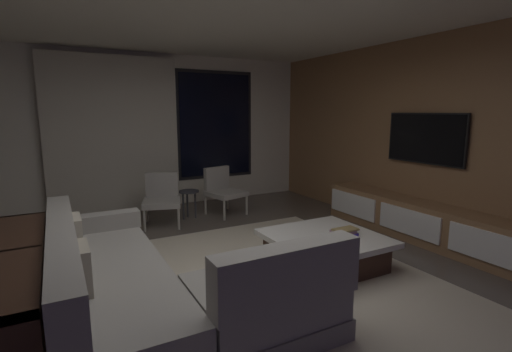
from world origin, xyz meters
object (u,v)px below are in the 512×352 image
at_px(media_console, 423,223).
at_px(accent_chair_near_window, 223,188).
at_px(console_table_behind_couch, 16,294).
at_px(coffee_table, 324,250).
at_px(sectional_couch, 149,288).
at_px(accent_chair_by_curtain, 162,196).
at_px(book_stack_on_coffee_table, 344,232).
at_px(side_stool, 189,196).
at_px(mounted_tv, 425,138).

bearing_deg(media_console, accent_chair_near_window, 124.96).
bearing_deg(console_table_behind_couch, coffee_table, 1.27).
height_order(sectional_couch, accent_chair_by_curtain, sectional_couch).
bearing_deg(sectional_couch, book_stack_on_coffee_table, 2.15).
bearing_deg(accent_chair_near_window, console_table_behind_couch, -136.36).
relative_size(coffee_table, accent_chair_near_window, 1.49).
xyz_separation_m(coffee_table, side_stool, (-0.71, 2.54, 0.19)).
bearing_deg(mounted_tv, coffee_table, -172.94).
height_order(accent_chair_near_window, side_stool, accent_chair_near_window).
distance_m(accent_chair_near_window, mounted_tv, 3.18).
bearing_deg(book_stack_on_coffee_table, accent_chair_by_curtain, 117.89).
bearing_deg(accent_chair_near_window, mounted_tv, -50.10).
distance_m(coffee_table, mounted_tv, 2.19).
bearing_deg(console_table_behind_couch, side_stool, 50.33).
height_order(coffee_table, mounted_tv, mounted_tv).
xyz_separation_m(sectional_couch, media_console, (3.62, 0.22, -0.04)).
distance_m(coffee_table, console_table_behind_couch, 2.88).
bearing_deg(accent_chair_by_curtain, book_stack_on_coffee_table, -62.11).
bearing_deg(accent_chair_by_curtain, mounted_tv, -36.36).
height_order(accent_chair_near_window, media_console, accent_chair_near_window).
height_order(book_stack_on_coffee_table, side_stool, side_stool).
bearing_deg(console_table_behind_couch, accent_chair_by_curtain, 55.82).
relative_size(sectional_couch, mounted_tv, 2.13).
distance_m(book_stack_on_coffee_table, accent_chair_by_curtain, 2.89).
xyz_separation_m(sectional_couch, console_table_behind_couch, (-0.91, 0.13, 0.12)).
relative_size(accent_chair_by_curtain, side_stool, 1.70).
distance_m(sectional_couch, side_stool, 3.00).
distance_m(media_console, mounted_tv, 1.13).
distance_m(sectional_couch, accent_chair_near_window, 3.32).
xyz_separation_m(accent_chair_near_window, side_stool, (-0.60, -0.03, -0.06)).
height_order(accent_chair_near_window, console_table_behind_couch, accent_chair_near_window).
distance_m(accent_chair_near_window, console_table_behind_couch, 3.81).
xyz_separation_m(side_stool, console_table_behind_couch, (-2.16, -2.60, 0.03)).
distance_m(accent_chair_near_window, accent_chair_by_curtain, 1.06).
relative_size(accent_chair_near_window, side_stool, 1.70).
bearing_deg(book_stack_on_coffee_table, coffee_table, 149.04).
xyz_separation_m(book_stack_on_coffee_table, accent_chair_by_curtain, (-1.35, 2.55, 0.03)).
xyz_separation_m(accent_chair_by_curtain, side_stool, (0.46, 0.10, -0.06)).
bearing_deg(accent_chair_near_window, sectional_couch, -123.80).
height_order(sectional_couch, media_console, sectional_couch).
bearing_deg(side_stool, book_stack_on_coffee_table, -71.35).
relative_size(mounted_tv, console_table_behind_couch, 0.56).
xyz_separation_m(accent_chair_near_window, media_console, (1.77, -2.54, -0.18)).
bearing_deg(side_stool, coffee_table, -74.31).
xyz_separation_m(book_stack_on_coffee_table, side_stool, (-0.89, 2.65, -0.03)).
distance_m(book_stack_on_coffee_table, media_console, 1.49).
xyz_separation_m(coffee_table, accent_chair_by_curtain, (-1.17, 2.44, 0.25)).
distance_m(sectional_couch, accent_chair_by_curtain, 2.75).
relative_size(coffee_table, media_console, 0.37).
relative_size(book_stack_on_coffee_table, media_console, 0.09).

